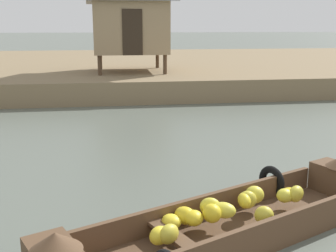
% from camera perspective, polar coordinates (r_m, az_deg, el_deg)
% --- Properties ---
extents(ground_plane, '(300.00, 300.00, 0.00)m').
position_cam_1_polar(ground_plane, '(12.05, 2.74, -0.22)').
color(ground_plane, '#596056').
extents(riverbank_strip, '(160.00, 20.00, 0.85)m').
position_cam_1_polar(riverbank_strip, '(25.30, -3.14, 7.97)').
color(riverbank_strip, '#7F6B4C').
rests_on(riverbank_strip, ground).
extents(banana_boat, '(5.20, 3.11, 0.79)m').
position_cam_1_polar(banana_boat, '(5.93, 8.44, -12.49)').
color(banana_boat, brown).
rests_on(banana_boat, ground).
extents(stilt_house_mid_left, '(3.77, 3.54, 4.03)m').
position_cam_1_polar(stilt_house_mid_left, '(18.79, -5.13, 13.62)').
color(stilt_house_mid_left, '#4C3826').
rests_on(stilt_house_mid_left, riverbank_strip).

